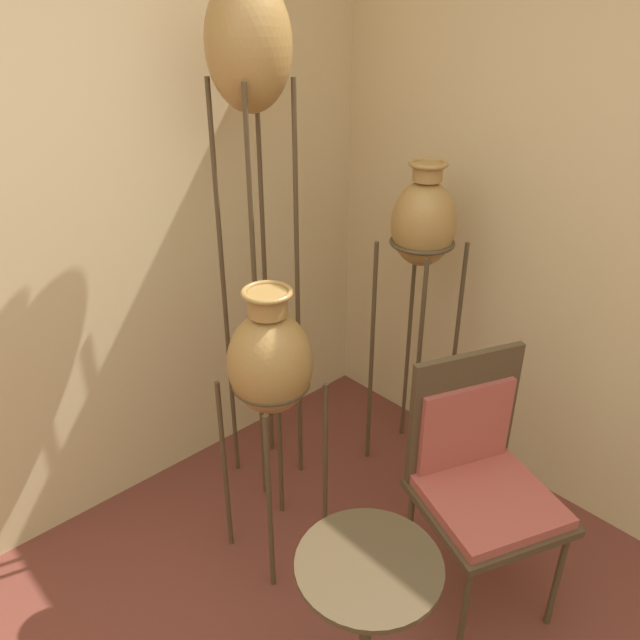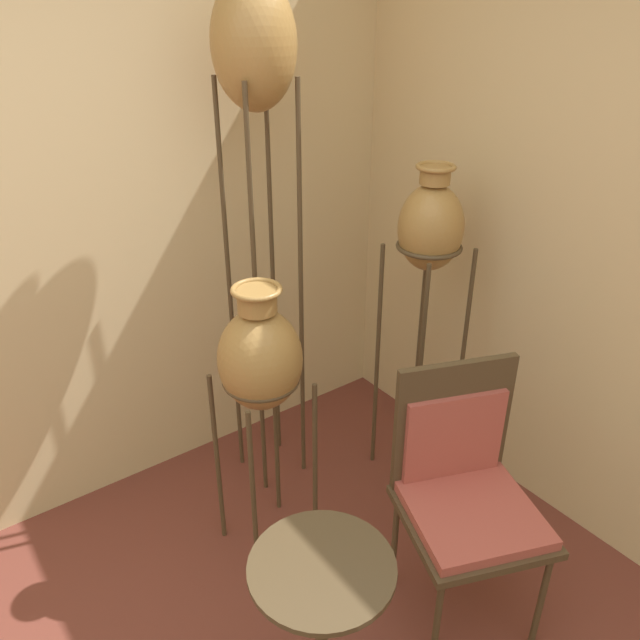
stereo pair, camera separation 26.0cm
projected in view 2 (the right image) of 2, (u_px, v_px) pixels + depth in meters
wall_back at (5, 226)px, 2.35m from camera, size 7.58×0.06×2.70m
vase_stand_tall at (254, 59)px, 2.28m from camera, size 0.32×0.32×2.27m
vase_stand_medium at (430, 235)px, 2.61m from camera, size 0.30×0.30×1.52m
vase_stand_short at (260, 360)px, 2.31m from camera, size 0.32×0.32×1.22m
chair at (464, 482)px, 2.22m from camera, size 0.60×0.60×1.00m
side_table at (322, 620)px, 1.77m from camera, size 0.41×0.41×0.77m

